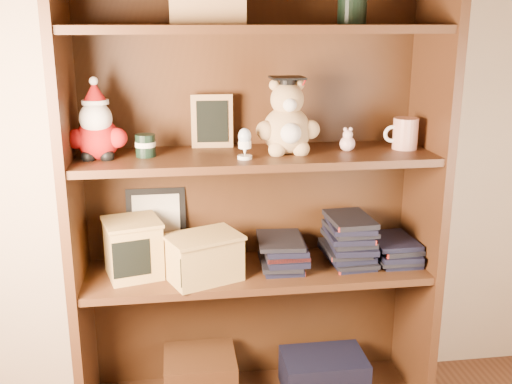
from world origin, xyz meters
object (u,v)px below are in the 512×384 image
Objects in this scene: teacher_mug at (405,134)px; bookcase at (253,200)px; grad_teddy_bear at (287,124)px; treats_box at (133,248)px.

bookcase is at bearing 174.22° from teacher_mug.
bookcase is 0.29m from grad_teddy_bear.
teacher_mug is at bearing 0.05° from treats_box.
bookcase is 6.39× the size of grad_teddy_bear.
teacher_mug is (0.50, -0.05, 0.22)m from bookcase.
grad_teddy_bear is 1.17× the size of treats_box.
grad_teddy_bear is (0.10, -0.06, 0.27)m from bookcase.
bookcase is 13.74× the size of teacher_mug.
grad_teddy_bear is 0.64m from treats_box.
bookcase reaches higher than teacher_mug.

